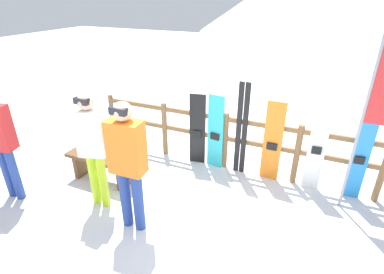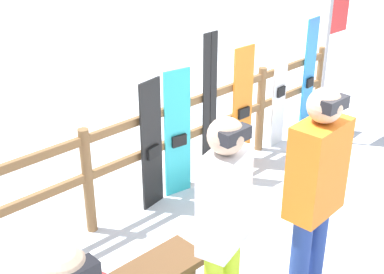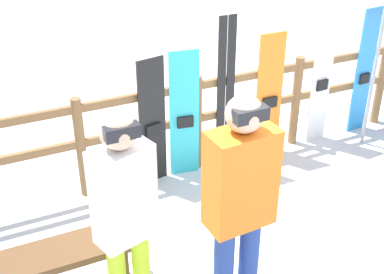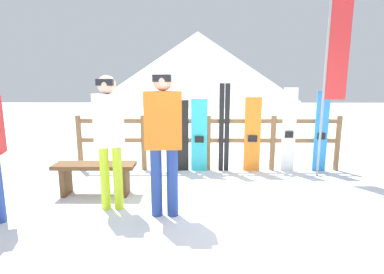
% 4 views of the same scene
% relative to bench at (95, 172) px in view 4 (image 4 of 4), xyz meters
% --- Properties ---
extents(ground_plane, '(40.00, 40.00, 0.00)m').
position_rel_bench_xyz_m(ground_plane, '(1.76, -0.53, -0.35)').
color(ground_plane, white).
extents(mountain_backdrop, '(18.00, 18.00, 6.00)m').
position_rel_bench_xyz_m(mountain_backdrop, '(1.76, 23.31, 2.65)').
color(mountain_backdrop, silver).
rests_on(mountain_backdrop, ground).
extents(fence, '(5.06, 0.10, 1.06)m').
position_rel_bench_xyz_m(fence, '(1.76, 1.31, 0.28)').
color(fence, brown).
rests_on(fence, ground).
extents(bench, '(1.21, 0.36, 0.49)m').
position_rel_bench_xyz_m(bench, '(0.00, 0.00, 0.00)').
color(bench, brown).
rests_on(bench, ground).
extents(person_white, '(0.43, 0.31, 1.78)m').
position_rel_bench_xyz_m(person_white, '(0.39, -0.50, 0.71)').
color(person_white, '#B7D826').
rests_on(person_white, ground).
extents(person_orange, '(0.46, 0.27, 1.83)m').
position_rel_bench_xyz_m(person_orange, '(1.12, -0.70, 0.72)').
color(person_orange, navy).
rests_on(person_orange, ground).
extents(snowboard_black_stripe, '(0.29, 0.09, 1.36)m').
position_rel_bench_xyz_m(snowboard_black_stripe, '(1.24, 1.25, 0.32)').
color(snowboard_black_stripe, black).
rests_on(snowboard_black_stripe, ground).
extents(snowboard_cyan, '(0.31, 0.09, 1.38)m').
position_rel_bench_xyz_m(snowboard_cyan, '(1.59, 1.25, 0.33)').
color(snowboard_cyan, '#2DBFCC').
rests_on(snowboard_cyan, ground).
extents(ski_pair_black, '(0.19, 0.02, 1.67)m').
position_rel_bench_xyz_m(ski_pair_black, '(2.06, 1.25, 0.48)').
color(ski_pair_black, black).
rests_on(ski_pair_black, ground).
extents(snowboard_orange, '(0.31, 0.06, 1.41)m').
position_rel_bench_xyz_m(snowboard_orange, '(2.59, 1.25, 0.35)').
color(snowboard_orange, orange).
rests_on(snowboard_orange, ground).
extents(snowboard_white, '(0.26, 0.07, 1.59)m').
position_rel_bench_xyz_m(snowboard_white, '(3.28, 1.25, 0.44)').
color(snowboard_white, white).
rests_on(snowboard_white, ground).
extents(snowboard_blue, '(0.26, 0.07, 1.52)m').
position_rel_bench_xyz_m(snowboard_blue, '(3.89, 1.25, 0.40)').
color(snowboard_blue, '#288CE0').
rests_on(snowboard_blue, ground).
extents(rental_flag, '(0.40, 0.04, 3.04)m').
position_rel_bench_xyz_m(rental_flag, '(3.86, 0.94, 1.58)').
color(rental_flag, '#99999E').
rests_on(rental_flag, ground).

